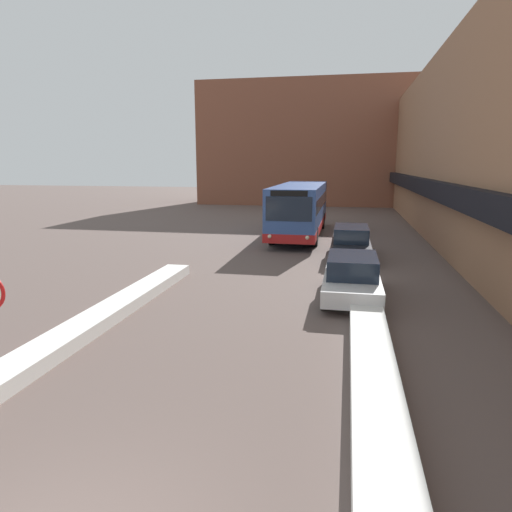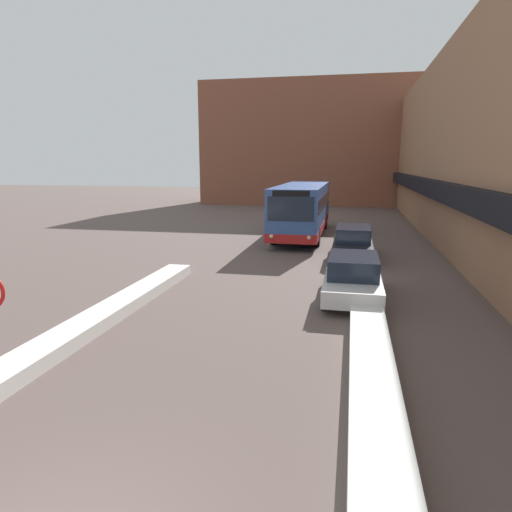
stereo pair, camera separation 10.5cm
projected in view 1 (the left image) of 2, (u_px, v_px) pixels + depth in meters
The scene contains 7 objects.
building_row_right at pixel (481, 148), 24.82m from camera, with size 5.50×60.00×10.40m.
building_backdrop_far at pixel (322, 144), 49.57m from camera, with size 26.00×8.00×12.82m.
snow_bank_left at pixel (45, 352), 10.27m from camera, with size 0.90×16.78×0.36m.
snow_bank_right at pixel (374, 375), 9.06m from camera, with size 0.90×11.63×0.44m.
city_bus at pixel (300, 208), 27.64m from camera, with size 2.63×11.32×3.10m.
parked_car_front at pixel (352, 277), 14.89m from camera, with size 1.83×4.38×1.41m.
parked_car_middle at pixel (351, 242), 21.38m from camera, with size 1.81×4.85×1.46m.
Camera 1 is at (2.95, -3.40, 4.34)m, focal length 32.00 mm.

